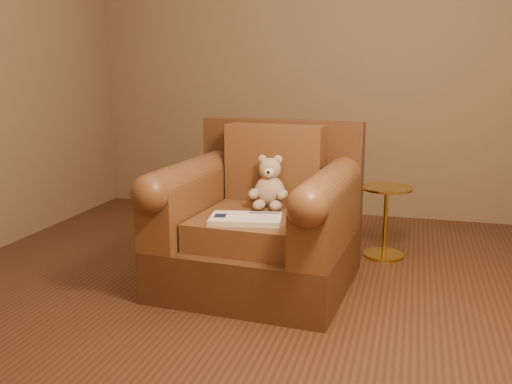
# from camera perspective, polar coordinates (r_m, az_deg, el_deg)

# --- Properties ---
(floor) EXTENTS (4.00, 4.00, 0.00)m
(floor) POSITION_cam_1_polar(r_m,az_deg,el_deg) (3.35, -0.32, -10.12)
(floor) COLOR #4C2B1A
(floor) RESTS_ON ground
(armchair) EXTENTS (1.13, 1.08, 0.95)m
(armchair) POSITION_cam_1_polar(r_m,az_deg,el_deg) (3.41, 0.50, -3.17)
(armchair) COLOR #4C2D19
(armchair) RESTS_ON floor
(teddy_bear) EXTENTS (0.23, 0.26, 0.32)m
(teddy_bear) POSITION_cam_1_polar(r_m,az_deg,el_deg) (3.43, 1.35, 0.48)
(teddy_bear) COLOR tan
(teddy_bear) RESTS_ON armchair
(guidebook) EXTENTS (0.42, 0.30, 0.03)m
(guidebook) POSITION_cam_1_polar(r_m,az_deg,el_deg) (3.12, -1.04, -2.71)
(guidebook) COLOR beige
(guidebook) RESTS_ON armchair
(side_table) EXTENTS (0.35, 0.35, 0.49)m
(side_table) POSITION_cam_1_polar(r_m,az_deg,el_deg) (4.00, 12.80, -2.68)
(side_table) COLOR gold
(side_table) RESTS_ON floor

